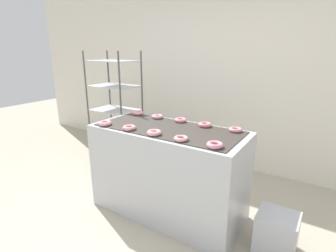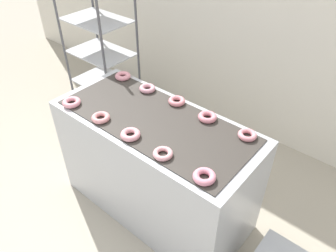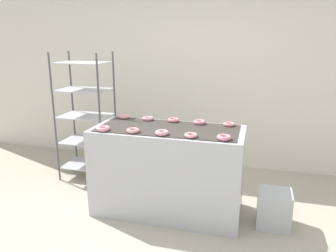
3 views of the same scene
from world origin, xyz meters
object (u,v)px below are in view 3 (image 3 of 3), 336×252
object	(u,v)px
baking_rack_cart	(86,116)
donut_far_rightmost	(229,124)
fryer_machine	(168,170)
donut_near_rightmost	(224,137)
glaze_bin	(274,209)
donut_far_center	(173,120)
donut_near_right	(191,135)
donut_far_right	(199,122)
donut_far_leftmost	(124,116)
donut_far_left	(148,118)
donut_near_center	(162,133)
donut_near_left	(133,130)
donut_near_leftmost	(103,128)

from	to	relation	value
baking_rack_cart	donut_far_rightmost	bearing A→B (deg)	-10.41
fryer_machine	donut_near_rightmost	world-z (taller)	donut_near_rightmost
baking_rack_cart	donut_far_rightmost	world-z (taller)	baking_rack_cart
glaze_bin	donut_far_center	xyz separation A→B (m)	(-1.12, 0.28, 0.78)
donut_near_right	donut_far_right	xyz separation A→B (m)	(-0.01, 0.49, 0.00)
donut_near_right	donut_far_leftmost	xyz separation A→B (m)	(-0.90, 0.51, 0.00)
glaze_bin	donut_far_left	distance (m)	1.64
baking_rack_cart	donut_far_left	bearing A→B (deg)	-19.28
baking_rack_cart	donut_far_rightmost	xyz separation A→B (m)	(1.90, -0.35, 0.11)
donut_near_center	glaze_bin	bearing A→B (deg)	11.66
donut_far_left	donut_far_rightmost	world-z (taller)	donut_far_left
donut_near_rightmost	donut_far_left	distance (m)	1.04
donut_far_right	donut_near_center	bearing A→B (deg)	-119.57
donut_far_leftmost	donut_far_left	bearing A→B (deg)	-2.25
donut_near_right	donut_near_rightmost	xyz separation A→B (m)	(0.31, 0.00, 0.00)
donut_near_left	donut_far_right	size ratio (longest dim) A/B	0.98
donut_far_rightmost	donut_far_right	bearing A→B (deg)	-178.91
donut_near_leftmost	donut_far_left	distance (m)	0.60
donut_far_left	donut_far_rightmost	bearing A→B (deg)	-0.23
baking_rack_cart	donut_far_left	world-z (taller)	baking_rack_cart
donut_near_center	donut_far_rightmost	size ratio (longest dim) A/B	1.07
donut_far_leftmost	donut_far_right	size ratio (longest dim) A/B	0.99
donut_near_right	donut_near_leftmost	bearing A→B (deg)	-179.04
donut_far_left	donut_far_right	bearing A→B (deg)	-0.94
donut_far_right	fryer_machine	bearing A→B (deg)	-139.40
donut_near_rightmost	donut_far_center	bearing A→B (deg)	140.31
donut_near_right	donut_near_rightmost	bearing A→B (deg)	0.79
baking_rack_cart	donut_far_right	world-z (taller)	baking_rack_cart
donut_near_rightmost	donut_far_left	xyz separation A→B (m)	(-0.91, 0.50, -0.00)
baking_rack_cart	donut_near_center	distance (m)	1.55
donut_near_left	donut_far_center	size ratio (longest dim) A/B	1.02
donut_near_center	donut_near_right	bearing A→B (deg)	-0.08
donut_near_leftmost	baking_rack_cart	bearing A→B (deg)	128.38
donut_far_right	donut_far_rightmost	world-z (taller)	donut_far_right
glaze_bin	donut_near_right	xyz separation A→B (m)	(-0.82, -0.23, 0.78)
baking_rack_cart	donut_far_center	bearing A→B (deg)	-14.64
baking_rack_cart	donut_near_left	bearing A→B (deg)	-40.28
fryer_machine	donut_near_right	bearing A→B (deg)	-40.22
baking_rack_cart	donut_near_left	world-z (taller)	baking_rack_cart
baking_rack_cart	donut_near_right	size ratio (longest dim) A/B	13.29
donut_near_left	donut_near_center	distance (m)	0.30
fryer_machine	baking_rack_cart	bearing A→B (deg)	155.09
donut_near_leftmost	donut_far_left	size ratio (longest dim) A/B	1.06
glaze_bin	donut_near_left	world-z (taller)	donut_near_left
donut_near_left	donut_far_left	size ratio (longest dim) A/B	1.01
donut_far_leftmost	fryer_machine	bearing A→B (deg)	-23.87
donut_near_left	donut_near_center	xyz separation A→B (m)	(0.30, 0.00, 0.00)
donut_near_left	donut_near_rightmost	xyz separation A→B (m)	(0.89, 0.01, 0.00)
donut_far_center	glaze_bin	bearing A→B (deg)	-14.20
glaze_bin	donut_far_center	world-z (taller)	donut_far_center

